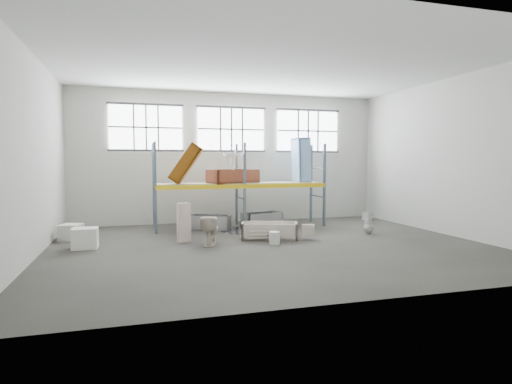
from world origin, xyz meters
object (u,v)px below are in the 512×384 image
object	(u,v)px
toilet_beige	(210,230)
bucket	(275,238)
steel_tub_left	(211,222)
blue_tub_upright	(301,160)
bathtub_beige	(270,231)
carton_near	(85,238)
cistern_tall	(184,222)
steel_tub_right	(262,220)
toilet_white	(369,223)
rust_tub_flat	(233,177)

from	to	relation	value
toilet_beige	bucket	world-z (taller)	toilet_beige
steel_tub_left	blue_tub_upright	world-z (taller)	blue_tub_upright
bathtub_beige	carton_near	xyz separation A→B (m)	(-5.25, 0.02, 0.03)
cistern_tall	blue_tub_upright	world-z (taller)	blue_tub_upright
bathtub_beige	steel_tub_left	size ratio (longest dim) A/B	1.23
bathtub_beige	cistern_tall	xyz separation A→B (m)	(-2.56, 0.22, 0.32)
steel_tub_right	bucket	xyz separation A→B (m)	(-0.59, -3.18, -0.08)
toilet_white	steel_tub_left	bearing A→B (deg)	-130.38
steel_tub_left	steel_tub_right	distance (m)	1.87
bucket	cistern_tall	bearing A→B (deg)	156.12
toilet_white	steel_tub_right	distance (m)	3.76
toilet_beige	blue_tub_upright	distance (m)	5.41
bathtub_beige	blue_tub_upright	bearing A→B (deg)	69.67
steel_tub_left	rust_tub_flat	world-z (taller)	rust_tub_flat
bathtub_beige	carton_near	bearing A→B (deg)	-162.33
rust_tub_flat	steel_tub_right	bearing A→B (deg)	-15.01
bathtub_beige	carton_near	size ratio (longest dim) A/B	2.60
rust_tub_flat	carton_near	size ratio (longest dim) A/B	2.73
bathtub_beige	steel_tub_left	world-z (taller)	steel_tub_left
bathtub_beige	bucket	distance (m)	0.87
blue_tub_upright	steel_tub_right	bearing A→B (deg)	-167.69
bathtub_beige	rust_tub_flat	xyz separation A→B (m)	(-0.54, 2.58, 1.57)
cistern_tall	toilet_white	size ratio (longest dim) A/B	1.58
bathtub_beige	blue_tub_upright	world-z (taller)	blue_tub_upright
toilet_beige	cistern_tall	size ratio (longest dim) A/B	0.72
cistern_tall	carton_near	xyz separation A→B (m)	(-2.68, -0.20, -0.30)
rust_tub_flat	steel_tub_left	bearing A→B (deg)	-160.99
steel_tub_right	blue_tub_upright	xyz separation A→B (m)	(1.64, 0.36, 2.13)
rust_tub_flat	toilet_beige	bearing A→B (deg)	-114.43
toilet_beige	cistern_tall	world-z (taller)	cistern_tall
steel_tub_left	bucket	world-z (taller)	steel_tub_left
carton_near	cistern_tall	bearing A→B (deg)	4.18
cistern_tall	toilet_white	xyz separation A→B (m)	(5.95, -0.27, -0.21)
steel_tub_right	carton_near	xyz separation A→B (m)	(-5.71, -2.29, 0.02)
carton_near	toilet_beige	bearing A→B (deg)	-7.05
bathtub_beige	toilet_white	xyz separation A→B (m)	(3.39, -0.05, 0.11)
toilet_beige	toilet_white	size ratio (longest dim) A/B	1.14
toilet_beige	toilet_white	distance (m)	5.29
toilet_white	steel_tub_left	size ratio (longest dim) A/B	0.53
toilet_beige	rust_tub_flat	xyz separation A→B (m)	(1.35, 2.98, 1.41)
cistern_tall	toilet_white	distance (m)	5.96
steel_tub_right	toilet_white	bearing A→B (deg)	-38.91
bathtub_beige	steel_tub_left	bearing A→B (deg)	139.68
steel_tub_right	rust_tub_flat	bearing A→B (deg)	164.99
toilet_white	rust_tub_flat	size ratio (longest dim) A/B	0.41
toilet_beige	steel_tub_left	distance (m)	2.72
cistern_tall	rust_tub_flat	bearing A→B (deg)	39.71
toilet_beige	rust_tub_flat	bearing A→B (deg)	-95.29
cistern_tall	steel_tub_right	size ratio (longest dim) A/B	0.80
bathtub_beige	cistern_tall	world-z (taller)	cistern_tall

